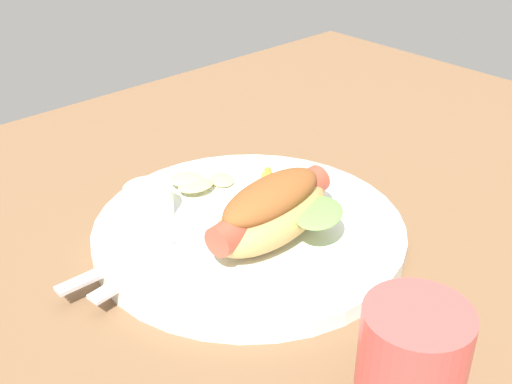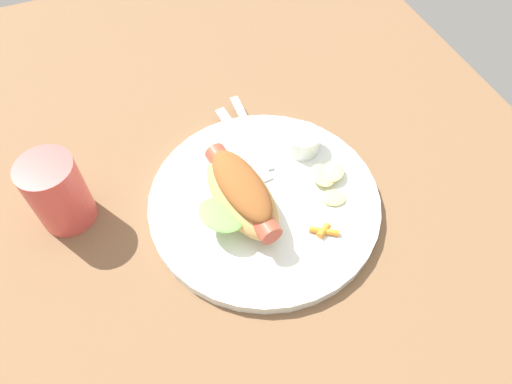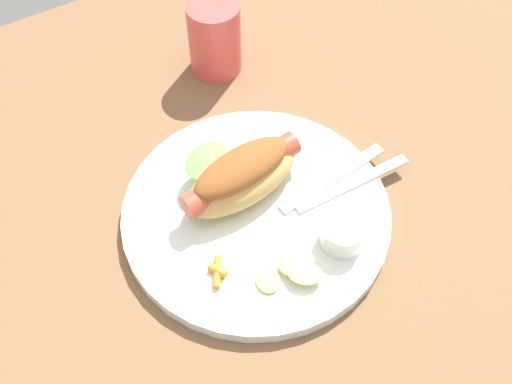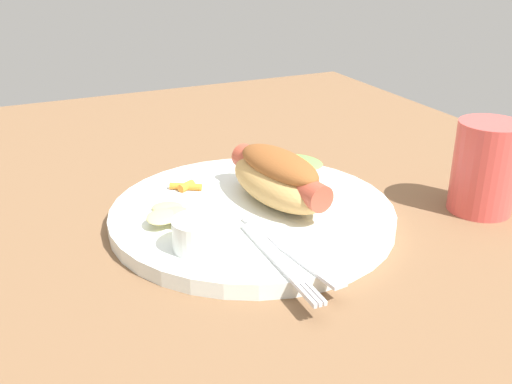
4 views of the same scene
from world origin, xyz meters
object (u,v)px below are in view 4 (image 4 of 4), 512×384
(hot_dog, at_px, (279,177))
(sauce_ramekin, at_px, (198,234))
(chips_pile, at_px, (169,213))
(carrot_garnish, at_px, (186,186))
(plate, at_px, (253,216))
(drinking_cup, at_px, (485,167))
(knife, at_px, (289,249))
(fork, at_px, (278,259))

(hot_dog, xyz_separation_m, sauce_ramekin, (0.06, -0.11, -0.01))
(chips_pile, xyz_separation_m, carrot_garnish, (-0.06, 0.04, -0.00))
(hot_dog, bearing_deg, plate, -89.33)
(hot_dog, relative_size, drinking_cup, 1.49)
(plate, distance_m, knife, 0.10)
(sauce_ramekin, xyz_separation_m, chips_pile, (-0.07, -0.01, -0.01))
(hot_dog, relative_size, sauce_ramekin, 3.13)
(sauce_ramekin, relative_size, fork, 0.32)
(plate, height_order, drinking_cup, drinking_cup)
(carrot_garnish, bearing_deg, sauce_ramekin, -13.91)
(knife, height_order, chips_pile, chips_pile)
(sauce_ramekin, height_order, drinking_cup, drinking_cup)
(fork, distance_m, carrot_garnish, 0.19)
(sauce_ramekin, xyz_separation_m, drinking_cup, (0.02, 0.32, 0.02))
(plate, bearing_deg, chips_pile, -98.69)
(hot_dog, height_order, drinking_cup, drinking_cup)
(plate, bearing_deg, hot_dog, 98.42)
(hot_dog, relative_size, knife, 1.00)
(fork, xyz_separation_m, chips_pile, (-0.12, -0.06, 0.01))
(fork, height_order, carrot_garnish, carrot_garnish)
(sauce_ramekin, distance_m, chips_pile, 0.07)
(carrot_garnish, bearing_deg, fork, 6.94)
(hot_dog, xyz_separation_m, chips_pile, (-0.01, -0.12, -0.02))
(plate, xyz_separation_m, fork, (0.11, -0.03, 0.01))
(carrot_garnish, height_order, drinking_cup, drinking_cup)
(plate, height_order, sauce_ramekin, sauce_ramekin)
(hot_dog, bearing_deg, knife, -29.02)
(sauce_ramekin, relative_size, knife, 0.32)
(plate, height_order, chips_pile, chips_pile)
(sauce_ramekin, bearing_deg, hot_dog, 118.36)
(hot_dog, height_order, chips_pile, hot_dog)
(knife, relative_size, drinking_cup, 1.49)
(sauce_ramekin, distance_m, carrot_garnish, 0.14)
(hot_dog, relative_size, carrot_garnish, 4.30)
(plate, distance_m, fork, 0.11)
(knife, height_order, carrot_garnish, carrot_garnish)
(sauce_ramekin, bearing_deg, drinking_cup, 86.37)
(plate, bearing_deg, fork, -13.42)
(plate, xyz_separation_m, sauce_ramekin, (0.06, -0.08, 0.02))
(hot_dog, height_order, knife, hot_dog)
(sauce_ramekin, bearing_deg, carrot_garnish, 166.09)
(hot_dog, xyz_separation_m, knife, (0.10, -0.04, -0.03))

